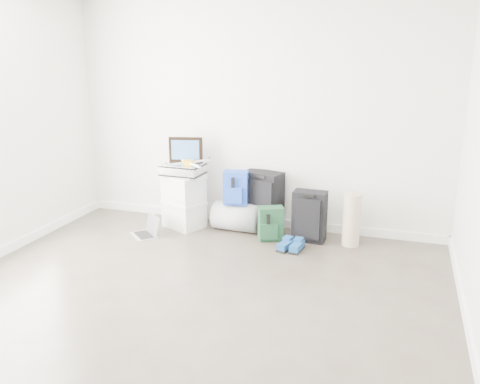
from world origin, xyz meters
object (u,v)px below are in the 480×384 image
(briefcase, at_px, (183,169))
(duffel_bag, at_px, (237,217))
(large_suitcase, at_px, (262,201))
(boxes_stack, at_px, (184,201))
(laptop, at_px, (147,231))
(carry_on, at_px, (309,216))

(briefcase, xyz_separation_m, duffel_bag, (0.64, 0.08, -0.55))
(duffel_bag, relative_size, large_suitcase, 0.77)
(boxes_stack, height_order, large_suitcase, large_suitcase)
(briefcase, bearing_deg, large_suitcase, 15.95)
(briefcase, bearing_deg, laptop, -121.05)
(large_suitcase, distance_m, laptop, 1.39)
(duffel_bag, height_order, carry_on, carry_on)
(boxes_stack, relative_size, carry_on, 1.13)
(briefcase, relative_size, large_suitcase, 0.65)
(large_suitcase, bearing_deg, laptop, -135.89)
(boxes_stack, distance_m, laptop, 0.57)
(duffel_bag, bearing_deg, large_suitcase, 28.64)
(boxes_stack, distance_m, duffel_bag, 0.67)
(boxes_stack, bearing_deg, large_suitcase, 36.59)
(duffel_bag, bearing_deg, laptop, -148.70)
(boxes_stack, xyz_separation_m, carry_on, (1.53, -0.00, -0.04))
(large_suitcase, xyz_separation_m, laptop, (-1.21, -0.63, -0.30))
(carry_on, bearing_deg, large_suitcase, 162.80)
(boxes_stack, xyz_separation_m, laptop, (-0.28, -0.42, -0.27))
(briefcase, relative_size, duffel_bag, 0.85)
(boxes_stack, bearing_deg, duffel_bag, 30.60)
(boxes_stack, height_order, laptop, boxes_stack)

